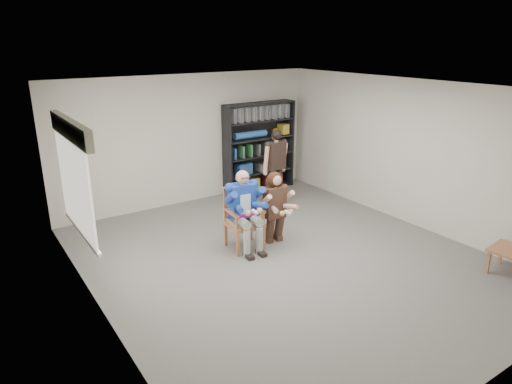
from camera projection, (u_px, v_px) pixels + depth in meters
room_shell at (288, 179)px, 7.17m from camera, size 6.00×7.00×2.80m
floor at (286, 259)px, 7.62m from camera, size 6.00×7.00×0.01m
window_left at (76, 180)px, 6.32m from camera, size 0.16×2.00×1.75m
armchair at (244, 219)px, 7.86m from camera, size 0.69×0.67×1.09m
seated_man at (244, 210)px, 7.80m from camera, size 0.69×0.90×1.42m
kneeling_woman at (276, 209)px, 8.04m from camera, size 0.62×0.92×1.30m
bookshelf at (259, 147)px, 10.76m from camera, size 1.80×0.38×2.10m
standing_man at (276, 170)px, 9.57m from camera, size 0.54×0.31×1.73m
side_table at (511, 262)px, 7.08m from camera, size 0.67×0.67×0.41m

